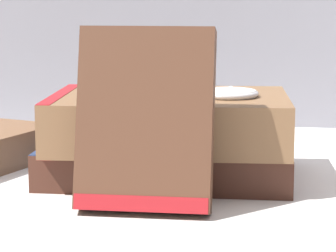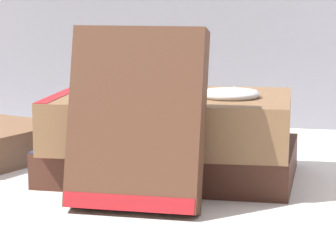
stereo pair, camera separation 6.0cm
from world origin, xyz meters
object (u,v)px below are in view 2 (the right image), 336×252
at_px(book_flat_top, 166,120).
at_px(reading_glasses, 154,148).
at_px(book_leaning_front, 136,126).
at_px(pocket_watch, 230,94).
at_px(book_flat_bottom, 166,160).

bearing_deg(book_flat_top, reading_glasses, 104.69).
xyz_separation_m(book_leaning_front, pocket_watch, (0.06, 0.10, 0.01)).
xyz_separation_m(book_leaning_front, reading_glasses, (-0.04, 0.23, -0.06)).
bearing_deg(book_flat_bottom, book_leaning_front, -89.89).
bearing_deg(pocket_watch, book_flat_bottom, 167.97).
relative_size(book_flat_bottom, book_flat_top, 1.02).
distance_m(pocket_watch, reading_glasses, 0.18).
bearing_deg(pocket_watch, book_flat_top, 176.40).
bearing_deg(book_flat_bottom, pocket_watch, -13.25).
bearing_deg(book_flat_top, book_flat_bottom, 99.34).
height_order(book_leaning_front, pocket_watch, book_leaning_front).
height_order(pocket_watch, reading_glasses, pocket_watch).
height_order(book_flat_bottom, book_leaning_front, book_leaning_front).
xyz_separation_m(pocket_watch, reading_glasses, (-0.10, 0.13, -0.08)).
distance_m(book_leaning_front, pocket_watch, 0.11).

